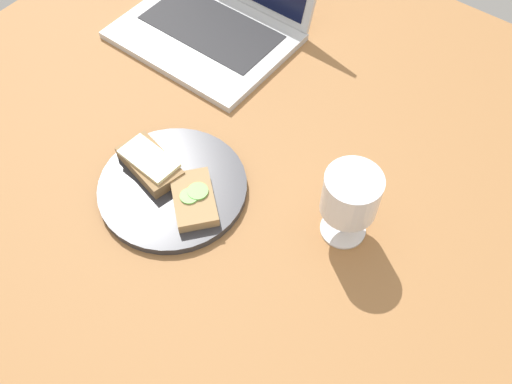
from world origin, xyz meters
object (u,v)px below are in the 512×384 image
object	(u,v)px
plate	(173,187)
sandwich_with_cucumber	(194,199)
laptop	(219,10)
sandwich_with_cheese	(150,163)
wine_glass	(351,196)

from	to	relation	value
plate	sandwich_with_cucumber	size ratio (longest dim) A/B	2.02
laptop	sandwich_with_cheese	bearing A→B (deg)	-67.15
sandwich_with_cheese	laptop	distance (cm)	39.78
sandwich_with_cheese	laptop	xyz separation A→B (cm)	(-15.44, 36.64, 1.23)
wine_glass	plate	bearing A→B (deg)	-157.94
plate	wine_glass	bearing A→B (deg)	22.06
plate	wine_glass	xyz separation A→B (cm)	(26.81, 10.87, 8.75)
plate	laptop	world-z (taller)	laptop
sandwich_with_cucumber	laptop	xyz separation A→B (cm)	(-25.86, 37.44, 1.61)
sandwich_with_cucumber	wine_glass	size ratio (longest dim) A/B	0.90
sandwich_with_cheese	plate	bearing A→B (deg)	-4.48
plate	sandwich_with_cheese	world-z (taller)	sandwich_with_cheese
wine_glass	laptop	distance (cm)	54.48
wine_glass	laptop	world-z (taller)	laptop
plate	wine_glass	world-z (taller)	wine_glass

